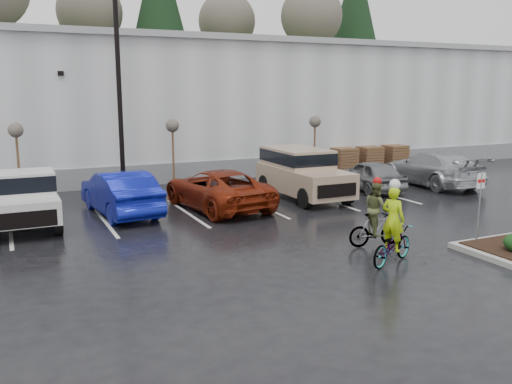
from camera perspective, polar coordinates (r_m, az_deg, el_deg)
name	(u,v)px	position (r m, az deg, el deg)	size (l,w,h in m)	color
ground	(374,266)	(14.51, 12.33, -7.66)	(120.00, 120.00, 0.00)	black
warehouse	(154,104)	(33.95, -10.70, 9.12)	(60.50, 15.50, 7.20)	silver
wooded_ridge	(95,105)	(56.54, -16.59, 8.80)	(80.00, 25.00, 6.00)	#26401A
lamppost	(118,60)	(23.34, -14.34, 13.31)	(0.50, 1.00, 9.22)	black
sapling_west	(16,134)	(23.95, -23.94, 5.56)	(0.60, 0.60, 3.20)	brown
sapling_mid	(172,129)	(24.94, -8.78, 6.52)	(0.60, 0.60, 3.20)	brown
sapling_east	(315,125)	(27.98, 6.23, 7.04)	(0.60, 0.60, 3.20)	brown
pallet_stack_a	(344,160)	(30.36, 9.22, 3.36)	(1.20, 1.20, 1.35)	brown
pallet_stack_b	(369,158)	(31.34, 11.80, 3.50)	(1.20, 1.20, 1.35)	brown
pallet_stack_c	(394,157)	(32.44, 14.36, 3.63)	(1.20, 1.20, 1.35)	brown
fire_lane_sign	(480,200)	(16.82, 22.48, -0.74)	(0.30, 0.05, 2.20)	gray
pickup_white	(23,197)	(19.77, -23.35, -0.44)	(2.10, 5.20, 1.96)	silver
car_blue	(120,193)	(20.39, -14.11, -0.05)	(1.71, 4.91, 1.62)	#0D1798
car_red	(217,189)	(20.82, -4.11, 0.32)	(2.51, 5.45, 1.52)	maroon
suv_tan	(304,174)	(22.77, 5.05, 1.91)	(2.20, 5.10, 2.06)	tan
car_grey	(370,175)	(25.05, 11.95, 1.75)	(1.64, 4.07, 1.39)	slate
car_far_silver	(432,168)	(27.10, 17.99, 2.40)	(2.30, 5.67, 1.64)	#AEAFB6
cyclist_hivis	(392,238)	(14.66, 14.15, -4.67)	(1.97, 1.32, 2.26)	#3F3F44
cyclist_olive	(376,221)	(16.12, 12.48, -2.97)	(1.64, 0.81, 2.06)	#3F3F44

